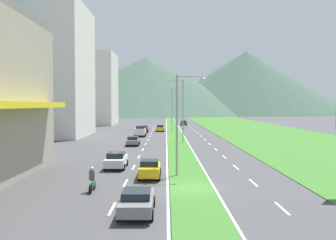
{
  "coord_description": "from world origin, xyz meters",
  "views": [
    {
      "loc": [
        -1.88,
        -27.26,
        6.21
      ],
      "look_at": [
        -1.48,
        43.76,
        3.32
      ],
      "focal_mm": 39.61,
      "sensor_mm": 36.0,
      "label": 1
    }
  ],
  "objects_px": {
    "street_lamp_near": "(180,118)",
    "car_5": "(184,123)",
    "car_3": "(133,141)",
    "car_0": "(144,129)",
    "car_6": "(150,169)",
    "motorcycle_rider": "(92,181)",
    "car_7": "(160,128)",
    "car_2": "(137,201)",
    "pickup_truck_0": "(141,131)",
    "street_lamp_mid": "(181,107)",
    "car_4": "(116,160)",
    "street_lamp_far": "(173,107)"
  },
  "relations": [
    {
      "from": "street_lamp_near",
      "to": "car_5",
      "type": "relative_size",
      "value": 2.17
    },
    {
      "from": "car_3",
      "to": "car_0",
      "type": "bearing_deg",
      "value": -0.03
    },
    {
      "from": "car_3",
      "to": "car_6",
      "type": "height_order",
      "value": "car_6"
    },
    {
      "from": "motorcycle_rider",
      "to": "car_6",
      "type": "bearing_deg",
      "value": -37.74
    },
    {
      "from": "car_6",
      "to": "car_7",
      "type": "bearing_deg",
      "value": -0.06
    },
    {
      "from": "car_5",
      "to": "motorcycle_rider",
      "type": "xyz_separation_m",
      "value": [
        -10.76,
        -87.22,
        0.01
      ]
    },
    {
      "from": "car_2",
      "to": "car_5",
      "type": "relative_size",
      "value": 1.12
    },
    {
      "from": "street_lamp_near",
      "to": "pickup_truck_0",
      "type": "xyz_separation_m",
      "value": [
        -6.28,
        41.22,
        -4.08
      ]
    },
    {
      "from": "street_lamp_mid",
      "to": "motorcycle_rider",
      "type": "distance_m",
      "value": 35.37
    },
    {
      "from": "car_0",
      "to": "car_4",
      "type": "bearing_deg",
      "value": -179.83
    },
    {
      "from": "car_7",
      "to": "motorcycle_rider",
      "type": "relative_size",
      "value": 2.05
    },
    {
      "from": "car_6",
      "to": "car_7",
      "type": "distance_m",
      "value": 55.31
    },
    {
      "from": "motorcycle_rider",
      "to": "pickup_truck_0",
      "type": "bearing_deg",
      "value": -0.28
    },
    {
      "from": "street_lamp_near",
      "to": "car_7",
      "type": "bearing_deg",
      "value": 92.68
    },
    {
      "from": "pickup_truck_0",
      "to": "street_lamp_mid",
      "type": "bearing_deg",
      "value": -149.62
    },
    {
      "from": "car_2",
      "to": "car_4",
      "type": "distance_m",
      "value": 15.54
    },
    {
      "from": "street_lamp_mid",
      "to": "car_7",
      "type": "xyz_separation_m",
      "value": [
        -3.86,
        26.22,
        -5.09
      ]
    },
    {
      "from": "car_4",
      "to": "car_3",
      "type": "bearing_deg",
      "value": 0.43
    },
    {
      "from": "car_0",
      "to": "car_3",
      "type": "xyz_separation_m",
      "value": [
        -0.01,
        -27.27,
        -0.09
      ]
    },
    {
      "from": "street_lamp_near",
      "to": "pickup_truck_0",
      "type": "bearing_deg",
      "value": 98.66
    },
    {
      "from": "car_3",
      "to": "car_7",
      "type": "height_order",
      "value": "car_7"
    },
    {
      "from": "car_0",
      "to": "car_2",
      "type": "xyz_separation_m",
      "value": [
        3.36,
        -62.84,
        -0.08
      ]
    },
    {
      "from": "car_2",
      "to": "car_4",
      "type": "relative_size",
      "value": 1.0
    },
    {
      "from": "street_lamp_near",
      "to": "pickup_truck_0",
      "type": "relative_size",
      "value": 1.63
    },
    {
      "from": "street_lamp_mid",
      "to": "car_3",
      "type": "relative_size",
      "value": 2.47
    },
    {
      "from": "pickup_truck_0",
      "to": "car_3",
      "type": "bearing_deg",
      "value": -179.96
    },
    {
      "from": "car_7",
      "to": "street_lamp_mid",
      "type": "bearing_deg",
      "value": -171.63
    },
    {
      "from": "car_0",
      "to": "car_6",
      "type": "xyz_separation_m",
      "value": [
        3.64,
        -52.47,
        -0.01
      ]
    },
    {
      "from": "pickup_truck_0",
      "to": "car_4",
      "type": "bearing_deg",
      "value": -179.74
    },
    {
      "from": "street_lamp_far",
      "to": "car_3",
      "type": "distance_m",
      "value": 33.18
    },
    {
      "from": "car_2",
      "to": "pickup_truck_0",
      "type": "height_order",
      "value": "pickup_truck_0"
    },
    {
      "from": "car_3",
      "to": "car_4",
      "type": "xyz_separation_m",
      "value": [
        0.15,
        -20.37,
        0.09
      ]
    },
    {
      "from": "car_6",
      "to": "motorcycle_rider",
      "type": "distance_m",
      "value": 6.36
    },
    {
      "from": "street_lamp_far",
      "to": "car_0",
      "type": "xyz_separation_m",
      "value": [
        -6.75,
        -4.84,
        -4.85
      ]
    },
    {
      "from": "car_0",
      "to": "car_5",
      "type": "height_order",
      "value": "car_0"
    },
    {
      "from": "street_lamp_far",
      "to": "car_4",
      "type": "distance_m",
      "value": 53.11
    },
    {
      "from": "street_lamp_far",
      "to": "car_5",
      "type": "bearing_deg",
      "value": 81.43
    },
    {
      "from": "car_5",
      "to": "motorcycle_rider",
      "type": "distance_m",
      "value": 87.88
    },
    {
      "from": "street_lamp_mid",
      "to": "car_0",
      "type": "bearing_deg",
      "value": 107.9
    },
    {
      "from": "street_lamp_far",
      "to": "motorcycle_rider",
      "type": "relative_size",
      "value": 4.97
    },
    {
      "from": "street_lamp_near",
      "to": "car_4",
      "type": "distance_m",
      "value": 8.47
    },
    {
      "from": "street_lamp_far",
      "to": "car_5",
      "type": "distance_m",
      "value": 25.63
    },
    {
      "from": "street_lamp_near",
      "to": "car_5",
      "type": "height_order",
      "value": "street_lamp_near"
    },
    {
      "from": "car_4",
      "to": "car_5",
      "type": "xyz_separation_m",
      "value": [
        10.36,
        77.35,
        -0.07
      ]
    },
    {
      "from": "car_3",
      "to": "car_7",
      "type": "bearing_deg",
      "value": -7.02
    },
    {
      "from": "motorcycle_rider",
      "to": "car_2",
      "type": "bearing_deg",
      "value": -145.86
    },
    {
      "from": "street_lamp_near",
      "to": "street_lamp_mid",
      "type": "relative_size",
      "value": 0.85
    },
    {
      "from": "car_3",
      "to": "car_6",
      "type": "xyz_separation_m",
      "value": [
        3.65,
        -25.2,
        0.08
      ]
    },
    {
      "from": "street_lamp_mid",
      "to": "car_5",
      "type": "xyz_separation_m",
      "value": [
        2.95,
        53.1,
        -5.12
      ]
    },
    {
      "from": "street_lamp_mid",
      "to": "motorcycle_rider",
      "type": "height_order",
      "value": "street_lamp_mid"
    }
  ]
}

